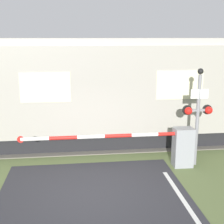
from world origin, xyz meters
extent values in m
plane|color=#5B6B3D|center=(0.00, 0.00, 0.00)|extent=(80.00, 80.00, 0.00)
cube|color=#666056|center=(0.00, 4.31, 0.01)|extent=(36.00, 3.20, 0.03)
cube|color=#595451|center=(0.00, 3.59, 0.08)|extent=(36.00, 0.08, 0.10)
cube|color=#595451|center=(0.00, 5.03, 0.08)|extent=(36.00, 0.08, 0.10)
cube|color=black|center=(3.18, 4.31, 0.30)|extent=(15.19, 2.54, 0.60)
cube|color=#9E998E|center=(3.18, 4.31, 2.16)|extent=(16.52, 2.99, 3.12)
cube|color=#ADA89E|center=(3.18, 4.31, 3.84)|extent=(16.19, 2.75, 0.24)
cube|color=beige|center=(3.18, 2.80, 2.39)|extent=(1.65, 0.02, 1.00)
cube|color=beige|center=(-1.36, 2.80, 2.39)|extent=(1.65, 0.02, 1.00)
cube|color=gray|center=(2.91, 1.46, 0.63)|extent=(0.60, 0.44, 1.25)
cylinder|color=gray|center=(2.91, 1.46, 1.08)|extent=(0.16, 0.16, 0.18)
cylinder|color=red|center=(2.50, 1.46, 1.08)|extent=(0.82, 0.11, 0.11)
cylinder|color=white|center=(1.68, 1.46, 1.08)|extent=(0.82, 0.11, 0.11)
cylinder|color=red|center=(0.85, 1.46, 1.08)|extent=(0.82, 0.11, 0.11)
cylinder|color=white|center=(0.03, 1.46, 1.08)|extent=(0.82, 0.11, 0.11)
cylinder|color=red|center=(-0.79, 1.46, 1.08)|extent=(0.82, 0.11, 0.11)
cylinder|color=white|center=(-1.62, 1.46, 1.08)|extent=(0.82, 0.11, 0.11)
cylinder|color=red|center=(-2.03, 1.46, 1.08)|extent=(0.20, 0.02, 0.20)
cylinder|color=gray|center=(3.35, 1.53, 1.45)|extent=(0.11, 0.11, 2.89)
cube|color=gray|center=(3.35, 1.53, 1.79)|extent=(0.77, 0.07, 0.07)
sphere|color=red|center=(3.03, 1.48, 1.79)|extent=(0.24, 0.24, 0.24)
sphere|color=red|center=(3.68, 1.48, 1.79)|extent=(0.24, 0.24, 0.24)
cylinder|color=black|center=(3.03, 1.59, 1.79)|extent=(0.30, 0.06, 0.30)
cylinder|color=black|center=(3.68, 1.59, 1.79)|extent=(0.30, 0.06, 0.30)
cube|color=white|center=(3.35, 1.49, 2.32)|extent=(0.55, 0.02, 0.29)
sphere|color=black|center=(3.35, 1.53, 2.99)|extent=(0.18, 0.18, 0.18)
camera|label=1|loc=(-0.41, -7.45, 4.02)|focal=50.00mm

